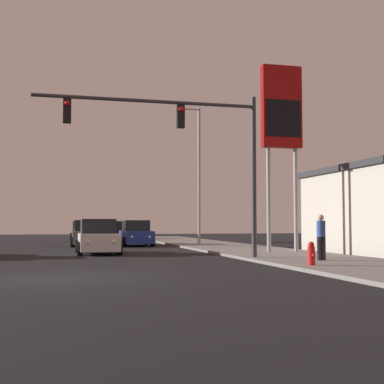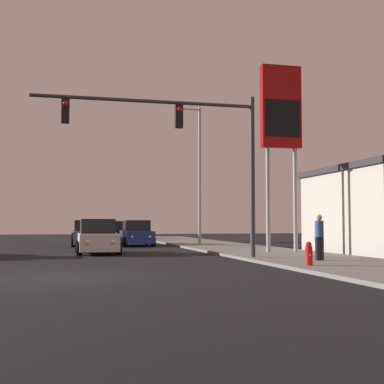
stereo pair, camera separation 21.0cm
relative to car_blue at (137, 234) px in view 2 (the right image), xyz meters
name	(u,v)px [view 2 (the right image)]	position (x,y,z in m)	size (l,w,h in m)	color
ground_plane	(60,278)	(-4.76, -20.34, -0.76)	(120.00, 120.00, 0.00)	black
sidewalk_right	(260,252)	(4.74, -10.34, -0.70)	(5.00, 60.00, 0.12)	gray
car_blue	(137,234)	(0.00, 0.00, 0.00)	(2.04, 4.31, 1.68)	navy
car_tan	(83,231)	(-2.99, 13.29, 0.00)	(2.04, 4.32, 1.68)	tan
car_grey	(88,234)	(-3.20, -0.12, 0.00)	(2.04, 4.32, 1.68)	slate
car_white	(97,238)	(-3.09, -8.94, 0.00)	(2.04, 4.31, 1.68)	silver
car_black	(120,231)	(0.20, 13.11, 0.00)	(2.04, 4.33, 1.68)	black
traffic_light_mast	(190,139)	(0.11, -14.94, 4.04)	(8.82, 0.36, 6.50)	#38383D
street_lamp	(198,168)	(3.80, -1.52, 4.36)	(1.74, 0.24, 9.00)	#99999E
gas_station_sign	(281,117)	(5.47, -11.45, 5.86)	(2.00, 0.42, 9.00)	#99999E
fire_hydrant	(309,254)	(3.01, -19.38, -0.27)	(0.24, 0.34, 0.76)	red
pedestrian_on_sidewalk	(319,235)	(4.43, -17.32, 0.27)	(0.34, 0.32, 1.67)	#23232D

